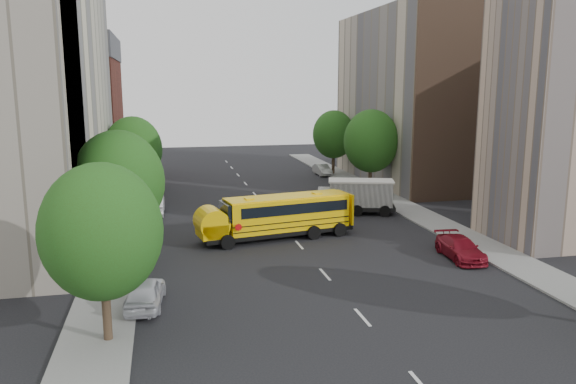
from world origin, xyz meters
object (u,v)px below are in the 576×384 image
object	(u,v)px
street_tree_0	(102,232)
parked_car_2	(153,181)
school_bus	(276,215)
parked_car_3	(460,248)
safari_truck	(355,196)
parked_car_1	(153,204)
street_tree_2	(133,149)
street_tree_1	(119,182)
street_tree_4	(371,141)
parked_car_0	(145,292)
parked_car_5	(322,170)
street_tree_5	(334,134)

from	to	relation	value
street_tree_0	parked_car_2	distance (m)	35.98
school_bus	parked_car_3	distance (m)	12.18
safari_truck	parked_car_3	world-z (taller)	safari_truck
parked_car_2	parked_car_1	bearing A→B (deg)	88.74
street_tree_2	parked_car_2	distance (m)	8.90
school_bus	parked_car_2	xyz separation A→B (m)	(-8.43, 21.79, -1.02)
parked_car_1	parked_car_2	size ratio (longest dim) A/B	1.06
street_tree_1	street_tree_4	distance (m)	28.43
parked_car_0	parked_car_5	bearing A→B (deg)	-111.98
street_tree_4	parked_car_0	size ratio (longest dim) A/B	1.97
parked_car_3	safari_truck	bearing A→B (deg)	103.65
school_bus	parked_car_2	size ratio (longest dim) A/B	2.35
school_bus	parked_car_1	bearing A→B (deg)	120.73
parked_car_3	school_bus	bearing A→B (deg)	149.59
street_tree_0	parked_car_0	size ratio (longest dim) A/B	1.80
school_bus	parked_car_0	bearing A→B (deg)	-139.23
street_tree_0	street_tree_4	size ratio (longest dim) A/B	0.91
street_tree_5	school_bus	size ratio (longest dim) A/B	0.69
street_tree_0	school_bus	size ratio (longest dim) A/B	0.69
street_tree_2	street_tree_5	world-z (taller)	street_tree_2
street_tree_1	parked_car_1	xyz separation A→B (m)	(1.58, 13.42, -4.15)
street_tree_1	street_tree_5	world-z (taller)	street_tree_1
street_tree_5	school_bus	xyz separation A→B (m)	(-12.17, -26.06, -3.04)
street_tree_4	parked_car_2	xyz separation A→B (m)	(-20.60, 7.73, -4.44)
street_tree_4	parked_car_3	world-z (taller)	street_tree_4
school_bus	parked_car_0	distance (m)	13.46
street_tree_0	safari_truck	world-z (taller)	street_tree_0
street_tree_0	parked_car_1	bearing A→B (deg)	86.15
street_tree_0	school_bus	bearing A→B (deg)	54.81
school_bus	parked_car_1	size ratio (longest dim) A/B	2.22
street_tree_2	parked_car_2	world-z (taller)	street_tree_2
safari_truck	street_tree_1	bearing A→B (deg)	-133.29
street_tree_1	safari_truck	distance (m)	20.61
street_tree_2	parked_car_0	world-z (taller)	street_tree_2
street_tree_4	safari_truck	size ratio (longest dim) A/B	1.18
street_tree_2	street_tree_5	bearing A→B (deg)	28.61
street_tree_5	parked_car_2	xyz separation A→B (m)	(-20.60, -4.27, -4.06)
street_tree_5	street_tree_1	bearing A→B (deg)	-126.25
street_tree_1	safari_truck	xyz separation A→B (m)	(17.68, 10.01, -3.48)
street_tree_2	street_tree_0	bearing A→B (deg)	-90.00
parked_car_3	street_tree_5	bearing A→B (deg)	90.57
parked_car_3	parked_car_5	bearing A→B (deg)	92.99
parked_car_0	street_tree_4	bearing A→B (deg)	-124.11
parked_car_5	safari_truck	bearing A→B (deg)	-100.24
street_tree_2	school_bus	xyz separation A→B (m)	(9.83, -14.06, -3.17)
street_tree_5	parked_car_2	bearing A→B (deg)	-168.29
safari_truck	school_bus	bearing A→B (deg)	-125.09
safari_truck	parked_car_5	size ratio (longest dim) A/B	1.78
street_tree_0	parked_car_5	xyz separation A→B (m)	(20.60, 39.73, -4.01)
street_tree_1	parked_car_0	size ratio (longest dim) A/B	1.92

